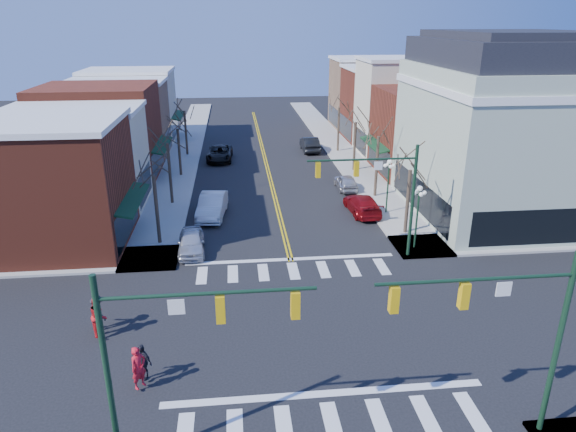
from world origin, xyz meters
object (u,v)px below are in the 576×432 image
object	(u,v)px
pedestrian_red_b	(99,316)
car_left_far	(220,153)
car_right_mid	(346,182)
pedestrian_red_a	(138,368)
car_right_far	(310,144)
car_left_mid	(212,206)
pedestrian_dark_b	(98,311)
lamppost_corner	(418,206)
car_left_near	(191,242)
pedestrian_dark_a	(142,361)
car_right_near	(362,204)
victorian_corner	(504,127)
lamppost_midblock	(388,177)

from	to	relation	value
pedestrian_red_b	car_left_far	bearing A→B (deg)	-13.92
car_left_far	car_right_mid	size ratio (longest dim) A/B	1.40
pedestrian_red_a	car_right_far	bearing A→B (deg)	24.69
car_left_mid	pedestrian_dark_b	bearing A→B (deg)	-102.06
car_left_far	pedestrian_red_a	size ratio (longest dim) A/B	2.97
lamppost_corner	car_right_mid	world-z (taller)	lamppost_corner
car_left_near	pedestrian_red_b	distance (m)	9.80
pedestrian_red_b	pedestrian_dark_b	bearing A→B (deg)	12.74
pedestrian_dark_a	car_right_near	bearing A→B (deg)	85.85
car_right_mid	pedestrian_dark_a	size ratio (longest dim) A/B	2.44
lamppost_corner	car_right_far	xyz separation A→B (m)	(-2.92, 27.12, -2.15)
car_left_mid	lamppost_corner	bearing A→B (deg)	-22.67
pedestrian_red_b	pedestrian_dark_a	bearing A→B (deg)	-149.27
car_left_far	car_right_near	bearing A→B (deg)	-53.94
lamppost_corner	car_left_mid	bearing A→B (deg)	150.94
car_left_far	pedestrian_dark_b	xyz separation A→B (m)	(-5.20, -31.44, 0.22)
car_right_far	pedestrian_dark_b	distance (m)	37.76
victorian_corner	car_left_near	xyz separation A→B (m)	(-22.71, -4.93, -5.96)
car_left_far	pedestrian_red_b	size ratio (longest dim) A/B	2.81
car_right_far	lamppost_midblock	bearing A→B (deg)	97.44
pedestrian_red_b	lamppost_midblock	bearing A→B (deg)	-56.14
car_right_mid	pedestrian_red_b	size ratio (longest dim) A/B	2.00
pedestrian_red_b	car_left_mid	bearing A→B (deg)	-22.14
car_left_far	pedestrian_red_b	bearing A→B (deg)	-95.91
car_right_mid	pedestrian_dark_b	bearing A→B (deg)	49.95
lamppost_corner	pedestrian_red_b	world-z (taller)	lamppost_corner
car_right_near	pedestrian_dark_b	bearing A→B (deg)	37.75
car_left_far	car_right_mid	xyz separation A→B (m)	(11.20, -11.18, -0.10)
car_right_far	pedestrian_red_b	xyz separation A→B (m)	(-15.08, -35.15, 0.31)
lamppost_midblock	car_left_far	bearing A→B (deg)	126.57
victorian_corner	car_right_near	xyz separation A→B (m)	(-10.10, 0.85, -5.93)
lamppost_midblock	car_left_far	world-z (taller)	lamppost_midblock
lamppost_corner	car_left_mid	xyz separation A→B (m)	(-13.27, 7.37, -2.10)
victorian_corner	car_left_near	size ratio (longest dim) A/B	3.48
victorian_corner	lamppost_corner	bearing A→B (deg)	-144.14
car_left_mid	pedestrian_red_b	bearing A→B (deg)	-100.69
lamppost_midblock	pedestrian_dark_b	bearing A→B (deg)	-142.61
car_left_far	pedestrian_red_b	distance (m)	32.45
car_left_mid	car_right_far	size ratio (longest dim) A/B	1.06
car_left_mid	car_left_far	distance (m)	16.66
lamppost_corner	car_left_far	world-z (taller)	lamppost_corner
lamppost_midblock	pedestrian_red_a	size ratio (longest dim) A/B	2.35
lamppost_corner	car_right_near	world-z (taller)	lamppost_corner
car_left_near	pedestrian_red_b	world-z (taller)	pedestrian_red_b
car_left_mid	pedestrian_dark_a	xyz separation A→B (m)	(-2.23, -18.88, 0.09)
car_right_near	pedestrian_red_a	size ratio (longest dim) A/B	2.70
lamppost_corner	pedestrian_dark_b	bearing A→B (deg)	-157.84
car_left_mid	pedestrian_red_b	xyz separation A→B (m)	(-4.73, -15.41, 0.26)
lamppost_corner	pedestrian_dark_a	size ratio (longest dim) A/B	2.71
lamppost_midblock	car_right_near	bearing A→B (deg)	169.11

